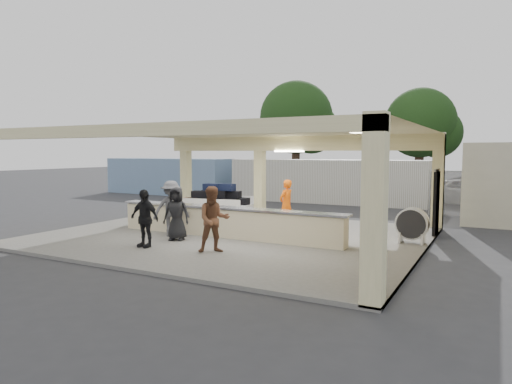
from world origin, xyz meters
The scene contains 16 objects.
ground centered at (0.00, 0.00, 0.00)m, with size 120.00×120.00×0.00m, color #2D2D30.
pavilion centered at (0.21, 0.66, 1.35)m, with size 12.01×10.00×3.55m.
baggage_counter centered at (0.00, -0.50, 0.59)m, with size 8.20×0.58×0.98m.
luggage_cart centered at (-2.07, 2.11, 0.92)m, with size 2.80×2.00×1.50m.
drum_fan centered at (5.50, 1.29, 0.68)m, with size 0.99×0.54×1.08m.
baggage_handler centered at (1.04, 1.92, 0.98)m, with size 0.64×0.35×1.76m, color #FF620D.
passenger_a centered at (0.92, -2.61, 1.01)m, with size 0.88×0.39×1.82m, color brown.
passenger_b centered at (-1.25, -2.94, 0.94)m, with size 0.98×0.36×1.68m, color black.
passenger_c centered at (-1.65, -1.21, 1.01)m, with size 1.17×0.41×1.82m, color #4B4B50.
passenger_d centered at (-1.07, -1.67, 0.93)m, with size 0.81×0.33×1.66m, color black.
car_white_a centered at (6.46, 13.49, 0.71)m, with size 2.34×4.94×1.41m, color silver.
car_dark centered at (6.80, 15.59, 0.74)m, with size 1.56×4.43×1.48m, color black.
container_white centered at (-0.87, 11.74, 1.21)m, with size 11.15×2.23×2.42m, color silver.
container_blue centered at (-12.10, 11.57, 1.20)m, with size 9.27×2.22×2.41m, color #79A0C2.
tree_left centered at (-7.68, 24.16, 5.59)m, with size 6.60×6.30×9.00m.
tree_mid centered at (2.32, 26.16, 4.96)m, with size 6.00×5.60×8.00m.
Camera 1 is at (7.74, -12.93, 2.84)m, focal length 32.00 mm.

